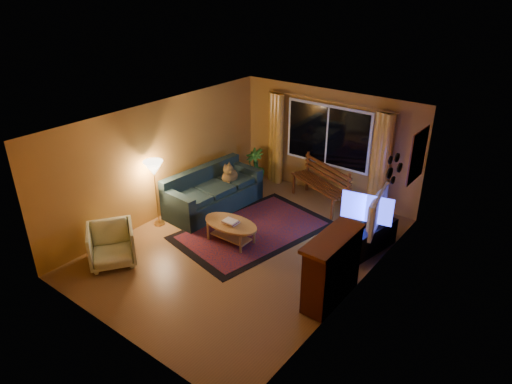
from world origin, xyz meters
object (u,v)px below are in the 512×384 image
Objects in this scene: sofa at (214,190)px; tv_console at (368,238)px; coffee_table at (231,232)px; bench at (319,194)px; floor_lamp at (156,194)px; armchair at (111,243)px.

sofa is 1.76× the size of tv_console.
sofa is 1.88× the size of coffee_table.
sofa is 1.50m from coffee_table.
sofa is (-1.74, -1.62, 0.20)m from bench.
floor_lamp reaches higher than coffee_table.
floor_lamp is (-2.19, -2.85, 0.46)m from bench.
bench is 0.74× the size of sofa.
coffee_table is 0.93× the size of tv_console.
sofa is 1.33m from floor_lamp.
armchair reaches higher than coffee_table.
tv_console is (3.91, 1.74, -0.44)m from floor_lamp.
bench is 1.16× the size of floor_lamp.
floor_lamp is 1.12× the size of tv_console.
sofa reaches higher than armchair.
floor_lamp is 1.20× the size of coffee_table.
floor_lamp reaches higher than sofa.
armchair is 0.58× the size of floor_lamp.
bench is at bearing 47.08° from sofa.
coffee_table is at bearing -78.86° from bench.
armchair is at bearing -89.18° from bench.
bench is 2.39m from sofa.
tv_console is at bearing 31.01° from coffee_table.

